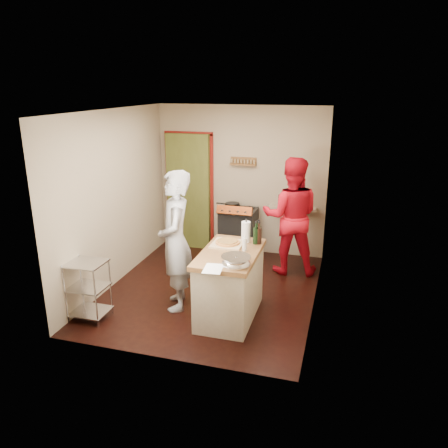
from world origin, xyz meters
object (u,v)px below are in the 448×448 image
(island, at_px, (230,282))
(person_red, at_px, (291,216))
(wire_shelving, at_px, (88,288))
(person_stripe, at_px, (176,241))
(stove, at_px, (238,232))

(island, height_order, person_red, person_red)
(wire_shelving, relative_size, person_stripe, 0.42)
(island, height_order, person_stripe, person_stripe)
(stove, height_order, person_red, person_red)
(stove, distance_m, wire_shelving, 2.94)
(island, relative_size, person_red, 0.71)
(stove, distance_m, person_stripe, 2.08)
(wire_shelving, bearing_deg, island, 18.05)
(person_red, bearing_deg, stove, -30.71)
(island, distance_m, person_red, 1.81)
(wire_shelving, bearing_deg, stove, 63.15)
(stove, xyz_separation_m, island, (0.41, -2.06, 0.03))
(wire_shelving, relative_size, island, 0.60)
(island, bearing_deg, person_red, 72.07)
(stove, height_order, person_stripe, person_stripe)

